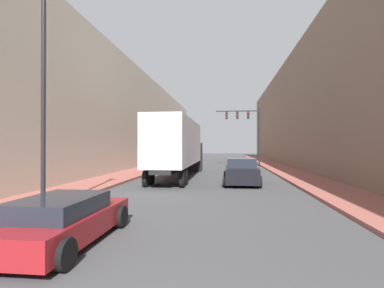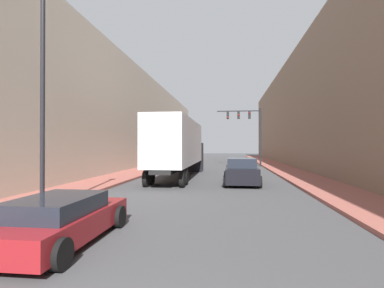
% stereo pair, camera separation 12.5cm
% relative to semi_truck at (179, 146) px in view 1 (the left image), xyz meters
% --- Properties ---
extents(sidewalk_right, '(3.03, 80.00, 0.15)m').
position_rel_semi_truck_xyz_m(sidewalk_right, '(9.20, 8.97, -2.35)').
color(sidewalk_right, '#9E564C').
rests_on(sidewalk_right, ground).
extents(sidewalk_left, '(3.03, 80.00, 0.15)m').
position_rel_semi_truck_xyz_m(sidewalk_left, '(-4.45, 8.97, -2.35)').
color(sidewalk_left, '#9E564C').
rests_on(sidewalk_left, ground).
extents(building_right, '(6.00, 80.00, 12.77)m').
position_rel_semi_truck_xyz_m(building_right, '(13.71, 8.97, 3.96)').
color(building_right, '#846B56').
rests_on(building_right, ground).
extents(building_left, '(6.00, 80.00, 11.14)m').
position_rel_semi_truck_xyz_m(building_left, '(-8.96, 8.97, 3.15)').
color(building_left, '#BCB29E').
rests_on(building_left, ground).
extents(semi_truck, '(2.47, 13.86, 4.28)m').
position_rel_semi_truck_xyz_m(semi_truck, '(0.00, 0.00, 0.00)').
color(semi_truck, silver).
rests_on(semi_truck, ground).
extents(sedan_car, '(2.06, 4.40, 1.18)m').
position_rel_semi_truck_xyz_m(sedan_car, '(-0.40, -15.71, -1.84)').
color(sedan_car, maroon).
rests_on(sedan_car, ground).
extents(suv_car, '(2.20, 4.41, 1.66)m').
position_rel_semi_truck_xyz_m(suv_car, '(4.53, -3.64, -1.63)').
color(suv_car, black).
rests_on(suv_car, ground).
extents(traffic_signal_gantry, '(5.30, 0.35, 6.96)m').
position_rel_semi_truck_xyz_m(traffic_signal_gantry, '(6.21, 13.90, 2.48)').
color(traffic_signal_gantry, black).
rests_on(traffic_signal_gantry, ground).
extents(street_lamp, '(0.44, 0.44, 8.31)m').
position_rel_semi_truck_xyz_m(street_lamp, '(-2.78, -12.87, 2.77)').
color(street_lamp, black).
rests_on(street_lamp, ground).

